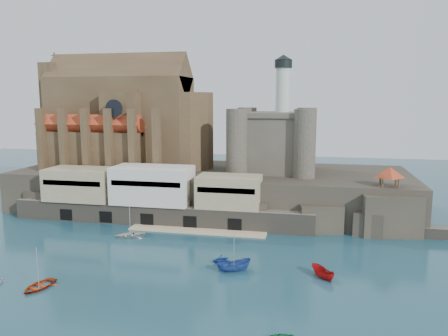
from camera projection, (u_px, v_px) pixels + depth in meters
ground at (159, 261)px, 77.14m from camera, size 300.00×300.00×0.00m
promontory at (210, 189)px, 114.49m from camera, size 100.00×36.00×10.00m
quay at (152, 196)px, 100.55m from camera, size 70.00×12.00×13.05m
church at (127, 122)px, 119.00m from camera, size 47.00×25.93×30.51m
castle_keep at (274, 139)px, 110.78m from camera, size 21.20×21.20×29.30m
rock_outcrop at (387, 214)px, 93.09m from camera, size 14.50×10.50×8.70m
pavilion at (390, 174)px, 91.88m from camera, size 6.40×6.40×5.40m
boat_0 at (39, 288)px, 66.05m from camera, size 4.31×1.98×5.81m
boat_2 at (234, 271)px, 72.61m from camera, size 2.99×2.96×5.83m
boat_5 at (322, 277)px, 69.91m from camera, size 2.72×2.73×5.12m
boat_6 at (130, 237)px, 90.71m from camera, size 3.26×4.63×6.36m
boat_7 at (220, 262)px, 76.58m from camera, size 3.07×3.16×3.17m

